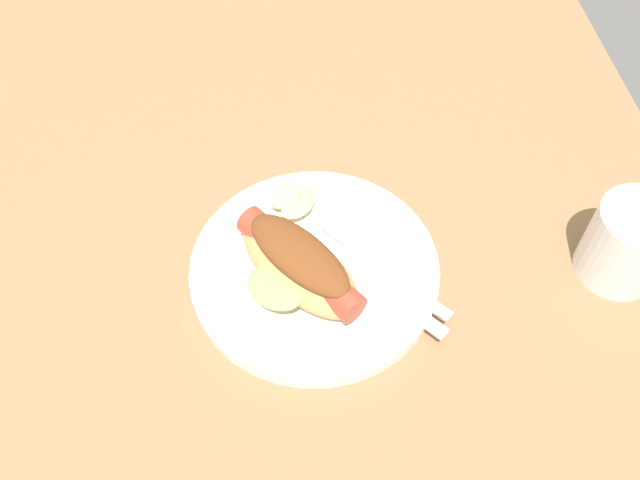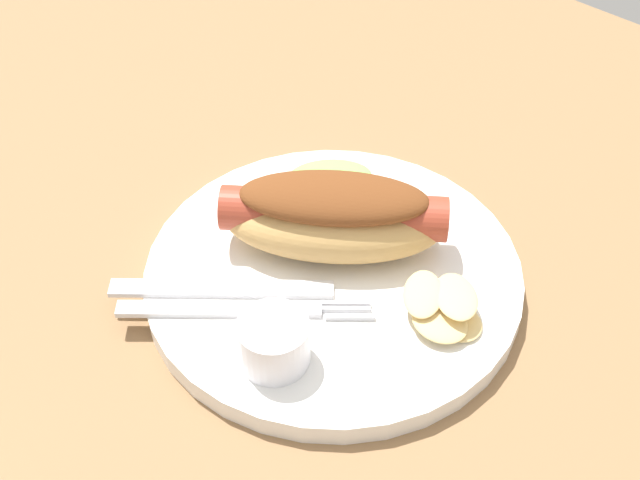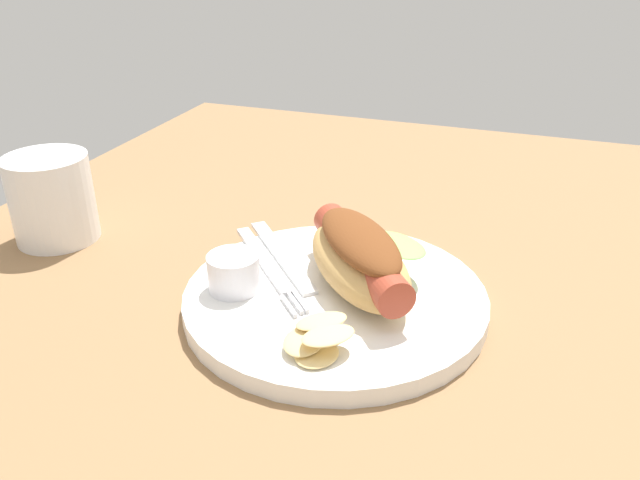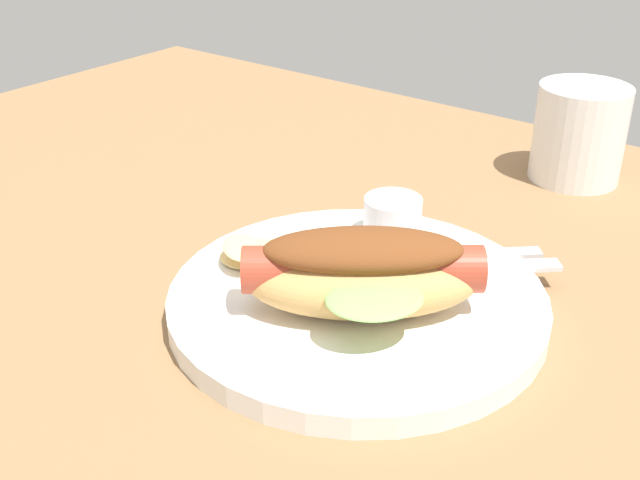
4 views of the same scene
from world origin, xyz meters
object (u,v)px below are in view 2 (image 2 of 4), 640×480
plate (333,276)px  hot_dog (336,213)px  sauce_ramekin (274,342)px  knife (222,289)px  fork (238,309)px  chips_pile (445,308)px

plate → hot_dog: bearing=-51.8°
hot_dog → sauce_ramekin: size_ratio=3.63×
plate → knife: size_ratio=1.73×
hot_dog → fork: size_ratio=1.23×
knife → sauce_ramekin: bearing=-55.7°
knife → chips_pile: bearing=-8.8°
hot_dog → knife: bearing=-144.2°
chips_pile → hot_dog: bearing=-3.2°
knife → fork: bearing=-54.5°
plate → sauce_ramekin: sauce_ramekin is taller
knife → plate: bearing=16.6°
plate → fork: fork is taller
sauce_ramekin → knife: size_ratio=0.30×
plate → fork: (1.90, 7.10, 1.00)cm
knife → chips_pile: 14.72cm
fork → plate: bearing=32.6°
plate → sauce_ramekin: (-2.54, 8.23, 2.40)cm
plate → knife: knife is taller
fork → chips_pile: 13.28cm
hot_dog → knife: (2.51, 8.57, -2.65)cm
sauce_ramekin → fork: (4.44, -1.14, -1.40)cm
fork → knife: (2.14, -0.48, -0.02)cm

